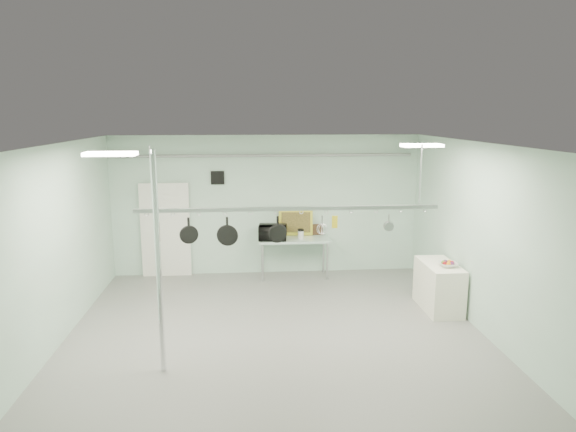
{
  "coord_description": "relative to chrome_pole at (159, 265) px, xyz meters",
  "views": [
    {
      "loc": [
        -0.47,
        -7.6,
        3.67
      ],
      "look_at": [
        0.25,
        1.0,
        1.94
      ],
      "focal_mm": 32.0,
      "sensor_mm": 36.0,
      "label": 1
    }
  ],
  "objects": [
    {
      "name": "light_panel_left",
      "position": [
        -0.5,
        -0.2,
        1.56
      ],
      "size": [
        0.65,
        0.3,
        0.05
      ],
      "primitive_type": "cube",
      "color": "white",
      "rests_on": "ceiling"
    },
    {
      "name": "skillet_right",
      "position": [
        1.72,
        0.9,
        0.28
      ],
      "size": [
        0.31,
        0.13,
        0.41
      ],
      "primitive_type": null,
      "rotation": [
        0.0,
        0.0,
        0.24
      ],
      "color": "black",
      "rests_on": "pot_rack"
    },
    {
      "name": "skillet_left",
      "position": [
        0.33,
        0.9,
        0.29
      ],
      "size": [
        0.29,
        0.12,
        0.4
      ],
      "primitive_type": null,
      "rotation": [
        0.0,
        0.0,
        0.22
      ],
      "color": "black",
      "rests_on": "pot_rack"
    },
    {
      "name": "fruit_bowl",
      "position": [
        4.92,
        1.81,
        -0.66
      ],
      "size": [
        0.35,
        0.35,
        0.08
      ],
      "primitive_type": "imported",
      "rotation": [
        0.0,
        0.0,
        0.03
      ],
      "color": "silver",
      "rests_on": "side_cabinet"
    },
    {
      "name": "back_wall",
      "position": [
        1.7,
        4.59,
        0.0
      ],
      "size": [
        7.0,
        0.02,
        3.2
      ],
      "primitive_type": "cube",
      "color": "silver",
      "rests_on": "floor"
    },
    {
      "name": "skillet_mid",
      "position": [
        0.93,
        0.9,
        0.25
      ],
      "size": [
        0.34,
        0.11,
        0.46
      ],
      "primitive_type": null,
      "rotation": [
        0.0,
        0.0,
        -0.14
      ],
      "color": "black",
      "rests_on": "pot_rack"
    },
    {
      "name": "fruit_cluster",
      "position": [
        4.92,
        1.81,
        -0.62
      ],
      "size": [
        0.24,
        0.24,
        0.09
      ],
      "primitive_type": null,
      "color": "maroon",
      "rests_on": "fruit_bowl"
    },
    {
      "name": "painting_small",
      "position": [
        2.84,
        4.5,
        -0.57
      ],
      "size": [
        0.31,
        0.11,
        0.25
      ],
      "primitive_type": "cube",
      "rotation": [
        -0.17,
        0.0,
        0.08
      ],
      "color": "#352112",
      "rests_on": "prep_table"
    },
    {
      "name": "door",
      "position": [
        -0.6,
        4.54,
        -0.55
      ],
      "size": [
        1.1,
        0.1,
        2.2
      ],
      "primitive_type": "cube",
      "color": "silver",
      "rests_on": "floor"
    },
    {
      "name": "coffee_canister",
      "position": [
        2.44,
        4.13,
        -0.6
      ],
      "size": [
        0.17,
        0.17,
        0.18
      ],
      "primitive_type": "cylinder",
      "rotation": [
        0.0,
        0.0,
        0.32
      ],
      "color": "silver",
      "rests_on": "prep_table"
    },
    {
      "name": "ceiling",
      "position": [
        1.7,
        0.6,
        1.59
      ],
      "size": [
        7.0,
        8.0,
        0.02
      ],
      "primitive_type": "cube",
      "color": "silver",
      "rests_on": "back_wall"
    },
    {
      "name": "chrome_pole",
      "position": [
        0.0,
        0.0,
        0.0
      ],
      "size": [
        0.08,
        0.08,
        3.2
      ],
      "primitive_type": "cylinder",
      "color": "silver",
      "rests_on": "floor"
    },
    {
      "name": "grater",
      "position": [
        2.64,
        0.9,
        0.38
      ],
      "size": [
        0.09,
        0.02,
        0.22
      ],
      "primitive_type": null,
      "rotation": [
        0.0,
        0.0,
        0.06
      ],
      "color": "gold",
      "rests_on": "pot_rack"
    },
    {
      "name": "floor",
      "position": [
        1.7,
        0.6,
        -1.6
      ],
      "size": [
        8.0,
        8.0,
        0.0
      ],
      "primitive_type": "plane",
      "color": "gray",
      "rests_on": "ground"
    },
    {
      "name": "whisk",
      "position": [
        2.43,
        0.9,
        0.33
      ],
      "size": [
        0.22,
        0.22,
        0.31
      ],
      "primitive_type": null,
      "rotation": [
        0.0,
        0.0,
        0.34
      ],
      "color": "#AEADB2",
      "rests_on": "pot_rack"
    },
    {
      "name": "wall_vent",
      "position": [
        0.6,
        4.57,
        0.65
      ],
      "size": [
        0.3,
        0.04,
        0.3
      ],
      "primitive_type": "cube",
      "color": "black",
      "rests_on": "back_wall"
    },
    {
      "name": "microwave",
      "position": [
        1.81,
        4.1,
        -0.53
      ],
      "size": [
        0.65,
        0.48,
        0.34
      ],
      "primitive_type": "imported",
      "rotation": [
        0.0,
        0.0,
        3.03
      ],
      "color": "black",
      "rests_on": "prep_table"
    },
    {
      "name": "conduit_pipe",
      "position": [
        1.7,
        4.5,
        1.15
      ],
      "size": [
        6.6,
        0.07,
        0.07
      ],
      "primitive_type": "cylinder",
      "rotation": [
        0.0,
        1.57,
        0.0
      ],
      "color": "gray",
      "rests_on": "back_wall"
    },
    {
      "name": "saucepan",
      "position": [
        3.52,
        0.9,
        0.34
      ],
      "size": [
        0.17,
        0.13,
        0.29
      ],
      "primitive_type": null,
      "rotation": [
        0.0,
        0.0,
        0.19
      ],
      "color": "#ACACB1",
      "rests_on": "pot_rack"
    },
    {
      "name": "side_cabinet",
      "position": [
        4.85,
        2.0,
        -1.15
      ],
      "size": [
        0.6,
        1.2,
        0.9
      ],
      "primitive_type": "cube",
      "color": "white",
      "rests_on": "floor"
    },
    {
      "name": "right_wall",
      "position": [
        5.19,
        0.6,
        0.0
      ],
      "size": [
        0.02,
        8.0,
        3.2
      ],
      "primitive_type": "cube",
      "color": "silver",
      "rests_on": "floor"
    },
    {
      "name": "light_panel_right",
      "position": [
        4.1,
        1.2,
        1.56
      ],
      "size": [
        0.65,
        0.3,
        0.05
      ],
      "primitive_type": "cube",
      "color": "white",
      "rests_on": "ceiling"
    },
    {
      "name": "pot_rack",
      "position": [
        1.9,
        0.9,
        0.63
      ],
      "size": [
        4.8,
        0.06,
        1.0
      ],
      "color": "#B7B7BC",
      "rests_on": "ceiling"
    },
    {
      "name": "painting_large",
      "position": [
        2.37,
        4.5,
        -0.41
      ],
      "size": [
        0.79,
        0.18,
        0.58
      ],
      "primitive_type": "cube",
      "rotation": [
        -0.14,
        0.0,
        -0.06
      ],
      "color": "yellow",
      "rests_on": "prep_table"
    },
    {
      "name": "prep_table",
      "position": [
        2.3,
        4.2,
        -0.77
      ],
      "size": [
        1.6,
        0.7,
        0.91
      ],
      "color": "#9EBBAE",
      "rests_on": "floor"
    }
  ]
}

